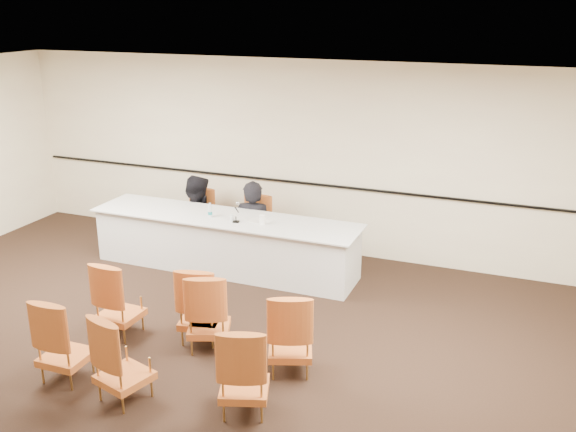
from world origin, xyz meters
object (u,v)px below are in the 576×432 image
(panelist_main, at_px, (253,235))
(aud_chair_back_left, at_px, (64,338))
(coffee_cup, at_px, (262,220))
(water_bottle, at_px, (210,210))
(aud_chair_extra, at_px, (208,310))
(aud_chair_front_left, at_px, (119,298))
(panelist_main_chair, at_px, (253,228))
(panelist_second_chair, at_px, (197,220))
(aud_chair_front_right, at_px, (290,332))
(panel_table, at_px, (225,243))
(microphone, at_px, (236,213))
(aud_chair_back_right, at_px, (244,368))
(aud_chair_front_mid, at_px, (200,303))
(drinking_glass, at_px, (232,218))
(panelist_second, at_px, (197,228))
(aud_chair_back_mid, at_px, (123,357))

(panelist_main, relative_size, aud_chair_back_left, 1.84)
(panelist_main, relative_size, coffee_cup, 13.05)
(water_bottle, height_order, aud_chair_extra, water_bottle)
(aud_chair_back_left, bearing_deg, aud_chair_front_left, 91.36)
(panelist_main_chair, height_order, panelist_second_chair, same)
(aud_chair_front_right, relative_size, aud_chair_extra, 1.00)
(panel_table, bearing_deg, microphone, -30.27)
(aud_chair_front_right, bearing_deg, aud_chair_front_left, 159.05)
(panelist_main, xyz_separation_m, aud_chair_back_left, (-0.40, -3.85, 0.12))
(aud_chair_back_left, xyz_separation_m, aud_chair_back_right, (1.99, 0.16, 0.00))
(panelist_main_chair, bearing_deg, aud_chair_front_mid, -78.41)
(aud_chair_front_left, height_order, aud_chair_front_right, same)
(panelist_main_chair, distance_m, aud_chair_extra, 2.82)
(drinking_glass, bearing_deg, aud_chair_back_right, -61.77)
(drinking_glass, bearing_deg, panelist_main, 90.46)
(panelist_second, relative_size, coffee_cup, 13.13)
(coffee_cup, bearing_deg, aud_chair_front_left, -112.86)
(coffee_cup, distance_m, aud_chair_extra, 2.10)
(coffee_cup, relative_size, aud_chair_back_right, 0.14)
(panelist_main_chair, xyz_separation_m, drinking_glass, (0.01, -0.72, 0.39))
(aud_chair_back_left, bearing_deg, water_bottle, 88.30)
(panelist_main_chair, height_order, aud_chair_back_mid, same)
(water_bottle, bearing_deg, panelist_main_chair, 61.18)
(microphone, height_order, aud_chair_front_mid, microphone)
(panelist_main, bearing_deg, coffee_cup, 113.55)
(aud_chair_front_right, bearing_deg, aud_chair_extra, 152.96)
(coffee_cup, height_order, aud_chair_back_left, coffee_cup)
(panelist_main_chair, bearing_deg, water_bottle, -118.59)
(aud_chair_front_right, bearing_deg, panelist_main, 100.74)
(drinking_glass, xyz_separation_m, aud_chair_back_right, (1.59, -2.96, -0.39))
(panel_table, bearing_deg, panelist_second_chair, 143.90)
(coffee_cup, relative_size, aud_chair_front_mid, 0.14)
(aud_chair_front_left, bearing_deg, aud_chair_back_right, -20.49)
(panelist_second, relative_size, microphone, 6.46)
(panelist_main, xyz_separation_m, coffee_cup, (0.47, -0.69, 0.53))
(aud_chair_front_left, bearing_deg, panel_table, 85.51)
(panelist_second_chair, relative_size, aud_chair_back_mid, 1.00)
(microphone, xyz_separation_m, aud_chair_front_right, (1.66, -2.10, -0.48))
(aud_chair_extra, bearing_deg, aud_chair_front_mid, 121.81)
(aud_chair_back_mid, bearing_deg, panelist_second, 125.49)
(panelist_main_chair, height_order, water_bottle, water_bottle)
(coffee_cup, height_order, aud_chair_front_right, coffee_cup)
(panelist_main, xyz_separation_m, aud_chair_front_right, (1.74, -2.85, 0.12))
(panel_table, distance_m, water_bottle, 0.55)
(panelist_second_chair, relative_size, aud_chair_back_right, 1.00)
(aud_chair_back_left, xyz_separation_m, aud_chair_extra, (1.09, 1.12, 0.00))
(coffee_cup, relative_size, aud_chair_extra, 0.14)
(panelist_main, relative_size, aud_chair_front_left, 1.84)
(aud_chair_front_right, bearing_deg, aud_chair_back_right, -120.77)
(panelist_second, height_order, microphone, panelist_second)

